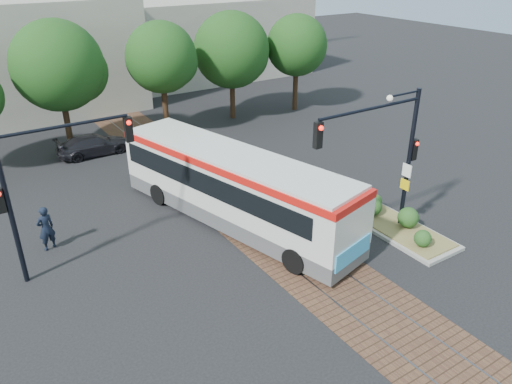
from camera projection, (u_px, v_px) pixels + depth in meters
ground at (296, 253)px, 20.17m from camera, size 120.00×120.00×0.00m
trackbed at (244, 213)px, 23.18m from camera, size 3.60×40.00×0.02m
tree_row at (154, 60)px, 30.97m from camera, size 26.40×5.60×7.67m
warehouses at (75, 49)px, 39.84m from camera, size 40.00×13.00×8.00m
city_bus at (233, 185)px, 21.71m from camera, size 5.54×12.57×3.30m
traffic_island at (397, 223)px, 21.71m from camera, size 2.20×5.20×1.13m
signal_pole_main at (391, 144)px, 19.62m from camera, size 5.49×0.46×6.00m
signal_pole_left at (39, 179)px, 17.37m from camera, size 4.99×0.34×6.00m
officer at (46, 228)px, 20.07m from camera, size 0.79×0.62×1.92m
parked_car at (94, 145)px, 29.55m from camera, size 4.24×1.77×1.23m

